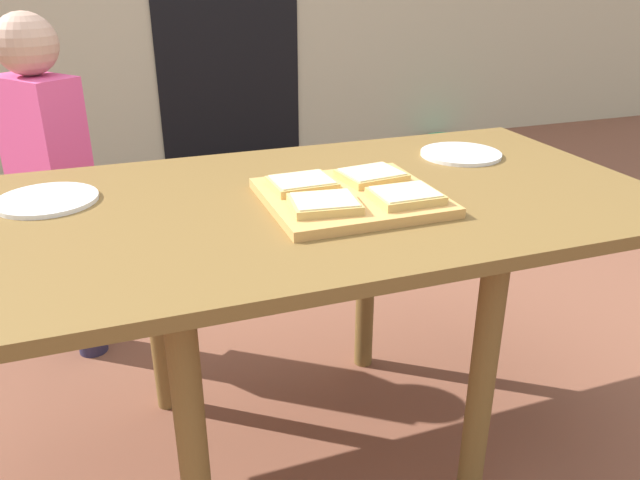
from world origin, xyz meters
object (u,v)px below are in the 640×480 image
at_px(pizza_slice_near_left, 324,204).
at_px(garden_hose_coil, 449,141).
at_px(cutting_board, 350,197).
at_px(pizza_slice_near_right, 405,195).
at_px(dining_table, 299,232).
at_px(pizza_slice_far_left, 302,183).
at_px(pizza_slice_far_right, 372,175).
at_px(plate_white_right, 461,154).
at_px(child_left, 49,170).
at_px(plate_white_left, 47,200).

relative_size(pizza_slice_near_left, garden_hose_coil, 0.40).
bearing_deg(cutting_board, pizza_slice_near_right, -42.12).
bearing_deg(pizza_slice_near_right, cutting_board, 137.88).
height_order(dining_table, pizza_slice_far_left, pizza_slice_far_left).
relative_size(dining_table, pizza_slice_far_right, 10.84).
bearing_deg(pizza_slice_far_right, dining_table, -175.74).
height_order(plate_white_right, child_left, child_left).
distance_m(pizza_slice_far_right, child_left, 1.02).
distance_m(pizza_slice_far_left, plate_white_right, 0.52).
distance_m(pizza_slice_near_right, plate_white_right, 0.44).
bearing_deg(pizza_slice_far_right, plate_white_right, 25.80).
distance_m(pizza_slice_near_right, plate_white_left, 0.76).
xyz_separation_m(dining_table, garden_hose_coil, (1.94, 2.55, -0.60)).
distance_m(pizza_slice_far_right, plate_white_left, 0.71).
bearing_deg(pizza_slice_far_left, cutting_board, -37.39).
bearing_deg(pizza_slice_far_left, plate_white_left, 163.88).
xyz_separation_m(pizza_slice_far_right, child_left, (-0.72, 0.71, -0.12)).
height_order(pizza_slice_far_right, child_left, child_left).
relative_size(cutting_board, plate_white_left, 1.70).
bearing_deg(plate_white_left, cutting_board, -19.62).
bearing_deg(pizza_slice_far_right, pizza_slice_near_right, -85.81).
xyz_separation_m(pizza_slice_far_right, pizza_slice_far_left, (-0.17, 0.00, 0.00)).
bearing_deg(garden_hose_coil, pizza_slice_near_right, -123.07).
height_order(pizza_slice_far_right, plate_white_left, pizza_slice_far_right).
relative_size(pizza_slice_far_right, pizza_slice_near_left, 1.00).
xyz_separation_m(pizza_slice_far_right, pizza_slice_near_left, (-0.16, -0.13, 0.00)).
bearing_deg(pizza_slice_near_right, garden_hose_coil, 56.93).
bearing_deg(cutting_board, plate_white_left, 160.38).
distance_m(pizza_slice_near_right, pizza_slice_far_left, 0.23).
bearing_deg(pizza_slice_far_left, pizza_slice_near_right, -39.86).
bearing_deg(plate_white_left, pizza_slice_near_left, -28.51).
bearing_deg(pizza_slice_near_right, plate_white_right, 43.72).
bearing_deg(pizza_slice_far_left, plate_white_right, 17.81).
xyz_separation_m(dining_table, plate_white_left, (-0.51, 0.17, 0.08)).
distance_m(child_left, garden_hose_coil, 3.14).
relative_size(plate_white_left, child_left, 0.20).
relative_size(plate_white_right, garden_hose_coil, 0.58).
xyz_separation_m(pizza_slice_far_right, plate_white_right, (0.33, 0.16, -0.03)).
height_order(dining_table, pizza_slice_near_left, pizza_slice_near_left).
xyz_separation_m(pizza_slice_near_right, garden_hose_coil, (1.75, 2.68, -0.71)).
bearing_deg(pizza_slice_near_right, pizza_slice_far_left, 140.14).
bearing_deg(pizza_slice_near_left, cutting_board, 39.07).
height_order(dining_table, pizza_slice_near_right, pizza_slice_near_right).
height_order(child_left, garden_hose_coil, child_left).
distance_m(pizza_slice_near_right, garden_hose_coil, 3.28).
distance_m(dining_table, plate_white_left, 0.54).
bearing_deg(plate_white_left, plate_white_right, 0.44).
height_order(cutting_board, pizza_slice_near_right, pizza_slice_near_right).
bearing_deg(pizza_slice_near_right, dining_table, 144.91).
distance_m(plate_white_right, garden_hose_coil, 2.86).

